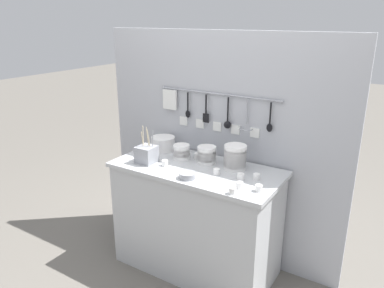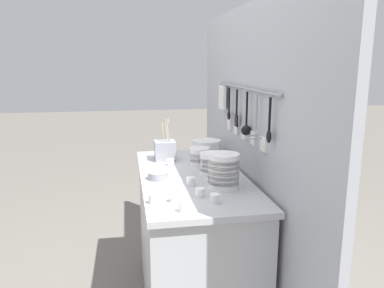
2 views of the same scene
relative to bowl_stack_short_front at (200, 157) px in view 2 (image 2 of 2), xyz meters
name	(u,v)px [view 2 (image 2 of 2)]	position (x,y,z in m)	size (l,w,h in m)	color
counter	(192,243)	(0.19, -0.08, -0.48)	(1.24, 0.58, 0.85)	#B7BABC
back_wall	(247,163)	(0.18, 0.24, -0.01)	(2.04, 0.11, 1.79)	#A8AAB2
bowl_stack_short_front	(200,157)	(0.00, 0.00, 0.00)	(0.13, 0.13, 0.11)	white
bowl_stack_nested_right	(212,164)	(0.20, 0.03, 0.01)	(0.14, 0.14, 0.13)	white
bowl_stack_tall_left	(224,171)	(0.43, 0.04, 0.03)	(0.16, 0.16, 0.18)	white
plate_stack	(206,148)	(-0.24, 0.09, 0.00)	(0.19, 0.19, 0.11)	white
steel_mixing_bowl	(158,176)	(0.23, -0.28, -0.04)	(0.11, 0.11, 0.04)	#93969E
cutlery_caddy	(165,150)	(-0.18, -0.20, 0.01)	(0.13, 0.13, 0.27)	#93969E
cup_edge_far	(191,181)	(0.37, -0.12, -0.04)	(0.04, 0.04, 0.04)	white
cup_mid_row	(200,192)	(0.55, -0.11, -0.04)	(0.04, 0.04, 0.04)	white
cup_back_right	(184,207)	(0.72, -0.21, -0.04)	(0.04, 0.04, 0.04)	white
cup_edge_near	(154,199)	(0.59, -0.33, -0.04)	(0.04, 0.04, 0.04)	white
cup_centre	(215,198)	(0.64, -0.06, -0.04)	(0.04, 0.04, 0.04)	white
cup_front_right	(173,151)	(-0.33, -0.13, -0.04)	(0.04, 0.04, 0.04)	white
cup_beside_plates	(170,162)	(-0.03, -0.18, -0.04)	(0.04, 0.04, 0.04)	white
cup_by_caddy	(215,166)	(0.09, 0.07, -0.04)	(0.04, 0.04, 0.04)	white
cup_front_left	(175,198)	(0.60, -0.24, -0.04)	(0.04, 0.04, 0.04)	white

